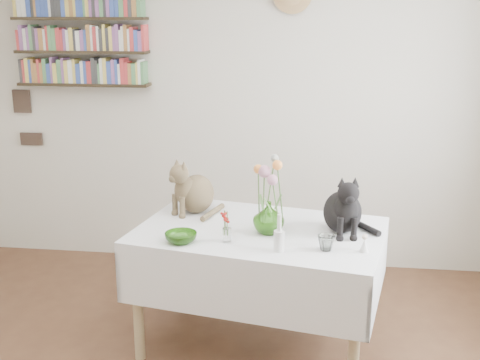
# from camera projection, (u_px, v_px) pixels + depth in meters

# --- Properties ---
(room) EXTENTS (4.08, 4.58, 2.58)m
(room) POSITION_uv_depth(u_px,v_px,m) (149.00, 190.00, 2.38)
(room) COLOR brown
(room) RESTS_ON ground
(dining_table) EXTENTS (1.51, 1.12, 0.73)m
(dining_table) POSITION_uv_depth(u_px,v_px,m) (259.00, 259.00, 3.47)
(dining_table) COLOR white
(dining_table) RESTS_ON room
(tabby_cat) EXTENTS (0.37, 0.38, 0.35)m
(tabby_cat) POSITION_uv_depth(u_px,v_px,m) (196.00, 184.00, 3.68)
(tabby_cat) COLOR olive
(tabby_cat) RESTS_ON dining_table
(black_cat) EXTENTS (0.28, 0.33, 0.35)m
(black_cat) POSITION_uv_depth(u_px,v_px,m) (343.00, 201.00, 3.35)
(black_cat) COLOR black
(black_cat) RESTS_ON dining_table
(flower_vase) EXTENTS (0.23, 0.23, 0.18)m
(flower_vase) POSITION_uv_depth(u_px,v_px,m) (269.00, 218.00, 3.34)
(flower_vase) COLOR #65AF3A
(flower_vase) RESTS_ON dining_table
(green_bowl) EXTENTS (0.24, 0.24, 0.05)m
(green_bowl) POSITION_uv_depth(u_px,v_px,m) (181.00, 238.00, 3.22)
(green_bowl) COLOR #65AF3A
(green_bowl) RESTS_ON dining_table
(drinking_glass) EXTENTS (0.10, 0.10, 0.08)m
(drinking_glass) POSITION_uv_depth(u_px,v_px,m) (326.00, 243.00, 3.11)
(drinking_glass) COLOR white
(drinking_glass) RESTS_ON dining_table
(candlestick) EXTENTS (0.06, 0.06, 0.20)m
(candlestick) POSITION_uv_depth(u_px,v_px,m) (279.00, 239.00, 3.09)
(candlestick) COLOR white
(candlestick) RESTS_ON dining_table
(berry_jar) EXTENTS (0.05, 0.05, 0.19)m
(berry_jar) POSITION_uv_depth(u_px,v_px,m) (227.00, 227.00, 3.21)
(berry_jar) COLOR white
(berry_jar) RESTS_ON dining_table
(porcelain_figurine) EXTENTS (0.05, 0.05, 0.10)m
(porcelain_figurine) POSITION_uv_depth(u_px,v_px,m) (364.00, 244.00, 3.09)
(porcelain_figurine) COLOR white
(porcelain_figurine) RESTS_ON dining_table
(flower_bouquet) EXTENTS (0.17, 0.12, 0.39)m
(flower_bouquet) POSITION_uv_depth(u_px,v_px,m) (270.00, 173.00, 3.28)
(flower_bouquet) COLOR #4C7233
(flower_bouquet) RESTS_ON flower_vase
(bookshelf_unit) EXTENTS (1.00, 0.16, 0.91)m
(bookshelf_unit) POSITION_uv_depth(u_px,v_px,m) (80.00, 24.00, 4.41)
(bookshelf_unit) COLOR black
(bookshelf_unit) RESTS_ON room
(wall_art_plaques) EXTENTS (0.21, 0.02, 0.44)m
(wall_art_plaques) POSITION_uv_depth(u_px,v_px,m) (26.00, 117.00, 4.74)
(wall_art_plaques) COLOR #38281E
(wall_art_plaques) RESTS_ON room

